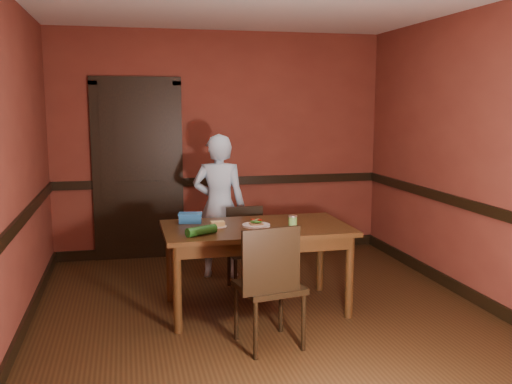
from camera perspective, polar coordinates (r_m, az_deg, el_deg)
name	(u,v)px	position (r m, az deg, el deg)	size (l,w,h in m)	color
floor	(265,317)	(5.09, 0.91, -12.37)	(4.00, 4.50, 0.01)	black
wall_back	(221,144)	(6.97, -3.52, 4.78)	(4.00, 0.02, 2.70)	maroon
wall_front	(384,212)	(2.66, 12.66, -1.99)	(4.00, 0.02, 2.70)	maroon
wall_left	(10,169)	(4.71, -23.42, 2.13)	(0.02, 4.50, 2.70)	maroon
wall_right	(478,158)	(5.59, 21.28, 3.21)	(0.02, 4.50, 2.70)	maroon
dado_back	(222,181)	(7.00, -3.46, 1.10)	(4.00, 0.03, 0.10)	black
dado_left	(16,227)	(4.77, -22.91, -3.23)	(0.03, 4.50, 0.10)	black
dado_right	(473,206)	(5.64, 20.90, -1.34)	(0.03, 4.50, 0.10)	black
baseboard_back	(222,248)	(7.16, -3.40, -5.58)	(4.00, 0.03, 0.12)	black
baseboard_left	(22,330)	(5.01, -22.33, -12.68)	(0.03, 4.50, 0.12)	black
baseboard_right	(468,293)	(5.84, 20.45, -9.48)	(0.03, 4.50, 0.12)	black
door	(138,168)	(6.86, -11.72, 2.39)	(1.05, 0.07, 2.20)	black
dining_table	(256,268)	(5.15, 0.00, -7.60)	(1.64, 0.92, 0.77)	#351F0D
chair_far	(248,250)	(5.68, -0.83, -5.80)	(0.38, 0.38, 0.81)	black
chair_near	(269,284)	(4.38, 1.32, -9.22)	(0.45, 0.45, 0.96)	black
person	(219,206)	(6.05, -3.71, -1.43)	(0.56, 0.37, 1.53)	#A9C6DD
sandwich_plate	(256,224)	(5.04, 0.02, -3.24)	(0.25, 0.25, 0.06)	white
sauce_jar	(293,221)	(5.06, 3.69, -2.87)	(0.08, 0.08, 0.09)	#5C9243
cheese_saucer	(218,225)	(5.02, -3.86, -3.28)	(0.16, 0.16, 0.05)	white
food_tub	(190,218)	(5.22, -6.59, -2.58)	(0.23, 0.18, 0.09)	blue
wrapped_veg	(201,231)	(4.72, -5.48, -3.87)	(0.08, 0.08, 0.28)	#184F17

